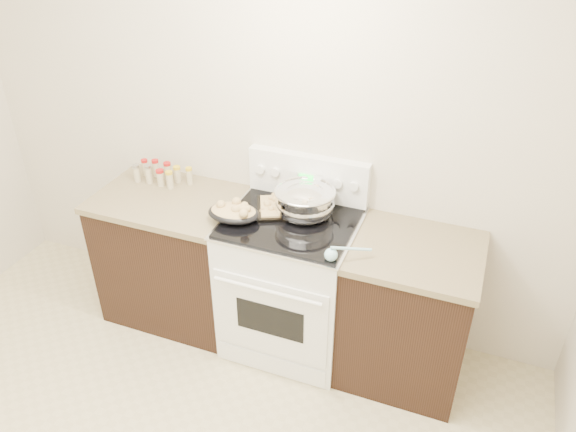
% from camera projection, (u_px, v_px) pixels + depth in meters
% --- Properties ---
extents(room_shell, '(4.10, 3.60, 2.75)m').
position_uv_depth(room_shell, '(39.00, 222.00, 1.85)').
color(room_shell, beige).
rests_on(room_shell, ground).
extents(counter_left, '(0.93, 0.67, 0.92)m').
position_uv_depth(counter_left, '(177.00, 255.00, 3.78)').
color(counter_left, black).
rests_on(counter_left, ground).
extents(counter_right, '(0.73, 0.67, 0.92)m').
position_uv_depth(counter_right, '(407.00, 312.00, 3.31)').
color(counter_right, black).
rests_on(counter_right, ground).
extents(kitchen_range, '(0.78, 0.73, 1.22)m').
position_uv_depth(kitchen_range, '(291.00, 280.00, 3.51)').
color(kitchen_range, white).
rests_on(kitchen_range, ground).
extents(mixing_bowl, '(0.46, 0.46, 0.21)m').
position_uv_depth(mixing_bowl, '(305.00, 202.00, 3.28)').
color(mixing_bowl, silver).
rests_on(mixing_bowl, kitchen_range).
extents(roasting_pan, '(0.32, 0.24, 0.12)m').
position_uv_depth(roasting_pan, '(234.00, 212.00, 3.25)').
color(roasting_pan, black).
rests_on(roasting_pan, kitchen_range).
extents(baking_sheet, '(0.49, 0.43, 0.06)m').
position_uv_depth(baking_sheet, '(289.00, 207.00, 3.36)').
color(baking_sheet, black).
rests_on(baking_sheet, kitchen_range).
extents(wooden_spoon, '(0.21, 0.19, 0.04)m').
position_uv_depth(wooden_spoon, '(269.00, 211.00, 3.33)').
color(wooden_spoon, '#997446').
rests_on(wooden_spoon, kitchen_range).
extents(blue_ladle, '(0.23, 0.17, 0.09)m').
position_uv_depth(blue_ladle, '(334.00, 254.00, 2.93)').
color(blue_ladle, '#9CD6E9').
rests_on(blue_ladle, kitchen_range).
extents(spice_jars, '(0.38, 0.15, 0.13)m').
position_uv_depth(spice_jars, '(161.00, 173.00, 3.68)').
color(spice_jars, '#BFB28C').
rests_on(spice_jars, counter_left).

